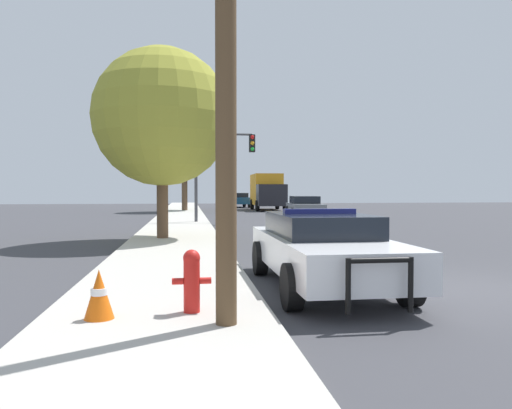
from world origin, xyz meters
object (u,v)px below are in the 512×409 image
at_px(car_background_oncoming, 305,206).
at_px(traffic_cone, 99,294).
at_px(fire_hydrant, 192,279).
at_px(car_background_distant, 239,200).
at_px(box_truck, 267,191).
at_px(tree_sidewalk_far, 184,148).
at_px(police_car, 322,247).
at_px(tree_sidewalk_near, 162,117).
at_px(traffic_light, 221,158).

height_order(car_background_oncoming, traffic_cone, car_background_oncoming).
height_order(fire_hydrant, car_background_oncoming, car_background_oncoming).
bearing_deg(traffic_cone, car_background_distant, 81.76).
height_order(box_truck, tree_sidewalk_far, tree_sidewalk_far).
bearing_deg(fire_hydrant, tree_sidewalk_far, 90.42).
distance_m(police_car, car_background_oncoming, 21.14).
relative_size(box_truck, tree_sidewalk_near, 1.11).
distance_m(tree_sidewalk_far, traffic_cone, 33.67).
bearing_deg(car_background_distant, tree_sidewalk_near, -104.54).
height_order(traffic_light, tree_sidewalk_far, tree_sidewalk_far).
bearing_deg(fire_hydrant, traffic_light, 84.96).
relative_size(car_background_oncoming, box_truck, 0.64).
xyz_separation_m(car_background_oncoming, tree_sidewalk_near, (-7.83, -12.27, 3.42)).
bearing_deg(car_background_distant, traffic_cone, -102.36).
height_order(tree_sidewalk_far, tree_sidewalk_near, tree_sidewalk_far).
xyz_separation_m(box_truck, tree_sidewalk_near, (-7.63, -25.27, 2.51)).
height_order(police_car, traffic_cone, police_car).
bearing_deg(traffic_cone, box_truck, 77.55).
xyz_separation_m(police_car, traffic_cone, (-3.48, -2.19, -0.28)).
distance_m(police_car, car_background_distant, 40.42).
height_order(police_car, tree_sidewalk_near, tree_sidewalk_near).
bearing_deg(tree_sidewalk_far, police_car, -85.29).
xyz_separation_m(box_truck, traffic_cone, (-7.91, -35.81, -1.21)).
xyz_separation_m(traffic_light, tree_sidewalk_near, (-2.53, -8.45, 0.79)).
xyz_separation_m(police_car, car_background_distant, (2.68, 40.33, 0.05)).
bearing_deg(police_car, traffic_light, -87.98).
distance_m(traffic_light, box_truck, 17.66).
distance_m(traffic_light, car_background_distant, 23.91).
bearing_deg(car_background_oncoming, tree_sidewalk_far, -50.96).
bearing_deg(tree_sidewalk_far, car_background_distant, 60.22).
relative_size(police_car, traffic_cone, 8.20).
bearing_deg(box_truck, traffic_cone, 79.20).
height_order(traffic_light, box_truck, traffic_light).
bearing_deg(tree_sidewalk_near, police_car, -69.06).
distance_m(car_background_oncoming, traffic_cone, 24.21).
relative_size(traffic_light, traffic_cone, 7.39).
distance_m(fire_hydrant, traffic_light, 19.09).
relative_size(police_car, tree_sidewalk_near, 0.80).
bearing_deg(traffic_light, police_car, -87.73).
bearing_deg(traffic_cone, tree_sidewalk_far, 88.44).
bearing_deg(tree_sidewalk_far, tree_sidewalk_near, -91.58).
distance_m(traffic_light, traffic_cone, 19.42).
relative_size(tree_sidewalk_far, tree_sidewalk_near, 1.15).
relative_size(traffic_light, car_background_oncoming, 1.03).
height_order(box_truck, traffic_cone, box_truck).
bearing_deg(police_car, car_background_distant, -94.05).
height_order(car_background_distant, tree_sidewalk_far, tree_sidewalk_far).
relative_size(car_background_oncoming, traffic_cone, 7.20).
xyz_separation_m(police_car, tree_sidewalk_far, (-2.57, 31.16, 4.32)).
distance_m(fire_hydrant, car_background_distant, 42.63).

